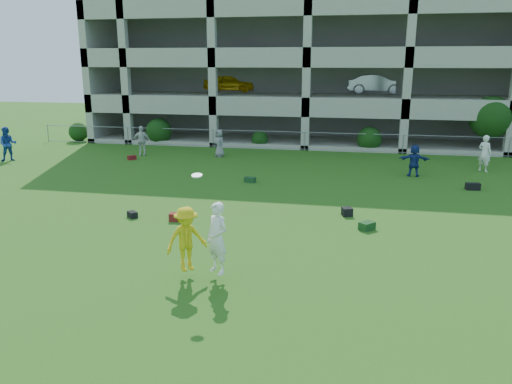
% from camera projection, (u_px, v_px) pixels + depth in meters
% --- Properties ---
extents(ground, '(100.00, 100.00, 0.00)m').
position_uv_depth(ground, '(232.00, 269.00, 13.60)').
color(ground, '#235114').
rests_on(ground, ground).
extents(bystander_a, '(1.18, 1.11, 1.92)m').
position_uv_depth(bystander_a, '(8.00, 144.00, 28.04)').
color(bystander_a, '#204095').
rests_on(bystander_a, ground).
extents(bystander_b, '(1.10, 0.62, 1.77)m').
position_uv_depth(bystander_b, '(141.00, 141.00, 29.79)').
color(bystander_b, silver).
rests_on(bystander_b, ground).
extents(bystander_c, '(0.93, 0.87, 1.60)m').
position_uv_depth(bystander_c, '(219.00, 143.00, 29.36)').
color(bystander_c, gray).
rests_on(bystander_c, ground).
extents(bystander_d, '(1.49, 0.57, 1.58)m').
position_uv_depth(bystander_d, '(414.00, 160.00, 24.34)').
color(bystander_d, navy).
rests_on(bystander_d, ground).
extents(bystander_e, '(0.81, 0.79, 1.88)m').
position_uv_depth(bystander_e, '(485.00, 153.00, 25.37)').
color(bystander_e, white).
rests_on(bystander_e, ground).
extents(bag_red_a, '(0.58, 0.36, 0.28)m').
position_uv_depth(bag_red_a, '(177.00, 217.00, 17.64)').
color(bag_red_a, '#5F1016').
rests_on(bag_red_a, ground).
extents(bag_black_b, '(0.47, 0.45, 0.22)m').
position_uv_depth(bag_black_b, '(132.00, 214.00, 18.05)').
color(bag_black_b, black).
rests_on(bag_black_b, ground).
extents(bag_green_c, '(0.60, 0.61, 0.26)m').
position_uv_depth(bag_green_c, '(367.00, 226.00, 16.74)').
color(bag_green_c, '#133413').
rests_on(bag_green_c, ground).
extents(crate_d, '(0.45, 0.45, 0.30)m').
position_uv_depth(crate_d, '(347.00, 212.00, 18.23)').
color(crate_d, black).
rests_on(crate_d, ground).
extents(bag_black_e, '(0.62, 0.35, 0.30)m').
position_uv_depth(bag_black_e, '(473.00, 186.00, 21.91)').
color(bag_black_e, black).
rests_on(bag_black_e, ground).
extents(bag_red_f, '(0.49, 0.53, 0.24)m').
position_uv_depth(bag_red_f, '(132.00, 158.00, 28.60)').
color(bag_red_f, '#5B0F10').
rests_on(bag_red_f, ground).
extents(bag_green_g, '(0.56, 0.41, 0.25)m').
position_uv_depth(bag_green_g, '(250.00, 180.00, 23.27)').
color(bag_green_g, '#173A15').
rests_on(bag_green_g, ground).
extents(frisbee_contest, '(1.84, 1.21, 2.58)m').
position_uv_depth(frisbee_contest, '(196.00, 239.00, 12.74)').
color(frisbee_contest, gold).
rests_on(frisbee_contest, ground).
extents(parking_garage, '(30.00, 14.00, 12.00)m').
position_uv_depth(parking_garage, '(318.00, 54.00, 38.33)').
color(parking_garage, '#9E998C').
rests_on(parking_garage, ground).
extents(fence, '(36.06, 0.06, 1.20)m').
position_uv_depth(fence, '(305.00, 141.00, 31.46)').
color(fence, gray).
rests_on(fence, ground).
extents(shrub_row, '(34.38, 2.52, 3.50)m').
position_uv_depth(shrub_row, '(380.00, 127.00, 31.02)').
color(shrub_row, '#163D11').
rests_on(shrub_row, ground).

